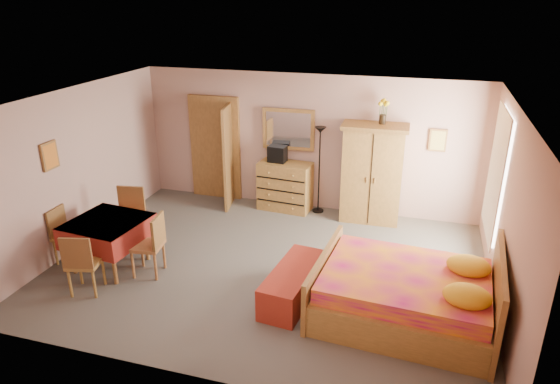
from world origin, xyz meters
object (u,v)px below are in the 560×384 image
(chest_of_drawers, at_px, (285,186))
(chair_north, at_px, (128,219))
(wardrobe, at_px, (372,174))
(stereo, at_px, (277,154))
(floor_lamp, at_px, (319,170))
(chair_west, at_px, (69,236))
(bed, at_px, (405,281))
(chair_east, at_px, (147,245))
(dining_table, at_px, (110,244))
(sunflower_vase, at_px, (383,111))
(bench, at_px, (293,284))
(chair_south, at_px, (85,262))
(wall_mirror, at_px, (288,129))

(chest_of_drawers, height_order, chair_north, chair_north)
(wardrobe, bearing_deg, stereo, 175.66)
(floor_lamp, bearing_deg, chair_north, -139.44)
(chair_west, bearing_deg, bed, 87.93)
(bed, relative_size, chair_west, 2.56)
(chair_east, bearing_deg, dining_table, 80.29)
(stereo, relative_size, chair_north, 0.33)
(wardrobe, xyz_separation_m, chair_west, (-4.31, -2.89, -0.47))
(sunflower_vase, height_order, bench, sunflower_vase)
(stereo, distance_m, dining_table, 3.52)
(chair_north, relative_size, chair_west, 1.13)
(stereo, relative_size, chair_south, 0.36)
(wall_mirror, xyz_separation_m, floor_lamp, (0.65, -0.15, -0.71))
(floor_lamp, height_order, chair_west, floor_lamp)
(chest_of_drawers, xyz_separation_m, sunflower_vase, (1.75, 0.06, 1.57))
(wall_mirror, distance_m, chair_east, 3.55)
(bench, xyz_separation_m, chair_east, (-2.26, 0.03, 0.25))
(floor_lamp, distance_m, wardrobe, 1.01)
(sunflower_vase, bearing_deg, dining_table, -141.52)
(bench, bearing_deg, dining_table, 179.10)
(sunflower_vase, distance_m, chair_west, 5.57)
(wardrobe, bearing_deg, dining_table, -143.48)
(floor_lamp, distance_m, dining_table, 3.97)
(wall_mirror, distance_m, chair_south, 4.38)
(wardrobe, relative_size, bed, 0.80)
(bench, height_order, chair_east, chair_east)
(dining_table, bearing_deg, chest_of_drawers, 55.84)
(sunflower_vase, relative_size, bed, 0.19)
(wall_mirror, bearing_deg, bench, -75.19)
(floor_lamp, xyz_separation_m, chair_west, (-3.31, -2.99, -0.40))
(wardrobe, distance_m, chair_west, 5.21)
(sunflower_vase, distance_m, dining_table, 5.03)
(bed, distance_m, chair_west, 5.11)
(stereo, height_order, chair_north, stereo)
(bench, xyz_separation_m, chair_west, (-3.62, 0.01, 0.21))
(chair_south, bearing_deg, chair_east, 35.15)
(chest_of_drawers, distance_m, floor_lamp, 0.75)
(stereo, distance_m, chair_north, 3.02)
(wall_mirror, bearing_deg, stereo, -135.95)
(dining_table, xyz_separation_m, chair_north, (-0.08, 0.65, 0.11))
(floor_lamp, bearing_deg, chest_of_drawers, -175.10)
(wall_mirror, bearing_deg, bed, -54.26)
(chest_of_drawers, relative_size, chair_north, 1.00)
(stereo, distance_m, wardrobe, 1.83)
(chair_west, bearing_deg, chest_of_drawers, 135.64)
(wall_mirror, relative_size, chair_north, 1.00)
(wall_mirror, xyz_separation_m, wardrobe, (1.65, -0.25, -0.64))
(sunflower_vase, xyz_separation_m, dining_table, (-3.72, -2.95, -1.65))
(wall_mirror, xyz_separation_m, chair_north, (-2.04, -2.46, -1.05))
(dining_table, bearing_deg, wardrobe, 38.27)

